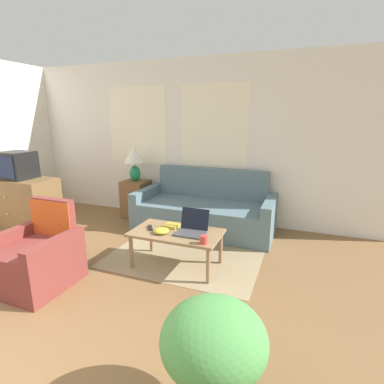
# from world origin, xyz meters

# --- Properties ---
(wall_back) EXTENTS (6.52, 0.06, 2.60)m
(wall_back) POSITION_xyz_m (-0.00, 4.14, 1.31)
(wall_back) COLOR white
(wall_back) RESTS_ON ground_plane
(rug) EXTENTS (1.84, 1.99, 0.01)m
(rug) POSITION_xyz_m (0.70, 3.02, 0.00)
(rug) COLOR #9E8966
(rug) RESTS_ON ground_plane
(couch) EXTENTS (2.08, 0.91, 0.90)m
(couch) POSITION_xyz_m (0.63, 3.68, 0.27)
(couch) COLOR slate
(couch) RESTS_ON ground_plane
(armchair) EXTENTS (0.70, 0.72, 0.85)m
(armchair) POSITION_xyz_m (-0.49, 1.57, 0.27)
(armchair) COLOR brown
(armchair) RESTS_ON ground_plane
(tv_dresser) EXTENTS (1.12, 0.57, 0.76)m
(tv_dresser) POSITION_xyz_m (-2.15, 2.81, 0.38)
(tv_dresser) COLOR brown
(tv_dresser) RESTS_ON ground_plane
(television) EXTENTS (0.46, 0.43, 0.42)m
(television) POSITION_xyz_m (-2.15, 2.81, 0.97)
(television) COLOR black
(television) RESTS_ON tv_dresser
(side_table) EXTENTS (0.41, 0.41, 0.63)m
(side_table) POSITION_xyz_m (-0.69, 3.83, 0.32)
(side_table) COLOR brown
(side_table) RESTS_ON ground_plane
(table_lamp) EXTENTS (0.35, 0.35, 0.57)m
(table_lamp) POSITION_xyz_m (-0.69, 3.83, 1.01)
(table_lamp) COLOR #1E8451
(table_lamp) RESTS_ON side_table
(coffee_table) EXTENTS (1.02, 0.58, 0.43)m
(coffee_table) POSITION_xyz_m (0.70, 2.42, 0.38)
(coffee_table) COLOR #8E704C
(coffee_table) RESTS_ON ground_plane
(laptop) EXTENTS (0.33, 0.31, 0.25)m
(laptop) POSITION_xyz_m (0.88, 2.46, 0.48)
(laptop) COLOR #47474C
(laptop) RESTS_ON coffee_table
(cup_navy) EXTENTS (0.08, 0.08, 0.09)m
(cup_navy) POSITION_xyz_m (1.10, 2.22, 0.47)
(cup_navy) COLOR #B23D38
(cup_navy) RESTS_ON coffee_table
(snack_bowl) EXTENTS (0.18, 0.18, 0.06)m
(snack_bowl) POSITION_xyz_m (0.56, 2.32, 0.45)
(snack_bowl) COLOR gold
(snack_bowl) RESTS_ON coffee_table
(book_red) EXTENTS (0.17, 0.16, 0.04)m
(book_red) POSITION_xyz_m (0.59, 2.54, 0.44)
(book_red) COLOR gold
(book_red) RESTS_ON coffee_table
(tv_remote) EXTENTS (0.12, 0.15, 0.02)m
(tv_remote) POSITION_xyz_m (0.37, 2.40, 0.44)
(tv_remote) COLOR black
(tv_remote) RESTS_ON coffee_table
(potted_plant) EXTENTS (0.60, 0.60, 0.73)m
(potted_plant) POSITION_xyz_m (1.62, 0.84, 0.47)
(potted_plant) COLOR #996B42
(potted_plant) RESTS_ON ground_plane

